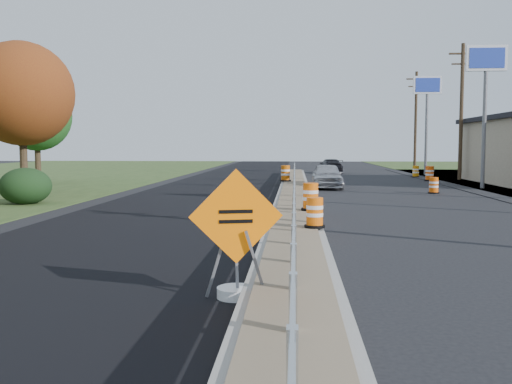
# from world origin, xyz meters

# --- Properties ---
(ground) EXTENTS (140.00, 140.00, 0.00)m
(ground) POSITION_xyz_m (0.00, 0.00, 0.00)
(ground) COLOR black
(ground) RESTS_ON ground
(milled_overlay) EXTENTS (7.20, 120.00, 0.01)m
(milled_overlay) POSITION_xyz_m (-4.40, 10.00, 0.01)
(milled_overlay) COLOR black
(milled_overlay) RESTS_ON ground
(median) EXTENTS (1.60, 55.00, 0.23)m
(median) POSITION_xyz_m (0.00, 8.00, 0.11)
(median) COLOR gray
(median) RESTS_ON ground
(guardrail) EXTENTS (0.10, 46.15, 0.72)m
(guardrail) POSITION_xyz_m (0.00, 9.00, 0.73)
(guardrail) COLOR silver
(guardrail) RESTS_ON median
(pylon_sign_mid) EXTENTS (2.20, 0.30, 7.90)m
(pylon_sign_mid) POSITION_xyz_m (10.50, 16.00, 6.48)
(pylon_sign_mid) COLOR slate
(pylon_sign_mid) RESTS_ON ground
(pylon_sign_north) EXTENTS (2.20, 0.30, 7.90)m
(pylon_sign_north) POSITION_xyz_m (10.50, 30.00, 6.48)
(pylon_sign_north) COLOR slate
(pylon_sign_north) RESTS_ON ground
(utility_pole_nmid) EXTENTS (1.90, 0.26, 9.40)m
(utility_pole_nmid) POSITION_xyz_m (11.50, 24.00, 4.93)
(utility_pole_nmid) COLOR #473523
(utility_pole_nmid) RESTS_ON ground
(utility_pole_north) EXTENTS (1.90, 0.26, 9.40)m
(utility_pole_north) POSITION_xyz_m (11.50, 39.00, 4.93)
(utility_pole_north) COLOR #473523
(utility_pole_north) RESTS_ON ground
(hedge_north) EXTENTS (2.09, 2.09, 1.52)m
(hedge_north) POSITION_xyz_m (-11.00, 6.00, 0.76)
(hedge_north) COLOR black
(hedge_north) RESTS_ON ground
(tree_near_red) EXTENTS (4.95, 4.95, 7.35)m
(tree_near_red) POSITION_xyz_m (-13.00, 10.00, 4.86)
(tree_near_red) COLOR #473523
(tree_near_red) RESTS_ON ground
(tree_near_back) EXTENTS (4.29, 4.29, 6.37)m
(tree_near_back) POSITION_xyz_m (-16.00, 18.00, 4.21)
(tree_near_back) COLOR #473523
(tree_near_back) RESTS_ON ground
(caution_sign) EXTENTS (1.46, 0.62, 2.06)m
(caution_sign) POSITION_xyz_m (-0.90, -7.77, 0.52)
(caution_sign) COLOR white
(caution_sign) RESTS_ON ground
(barrel_median_near) EXTENTS (0.55, 0.55, 0.81)m
(barrel_median_near) POSITION_xyz_m (0.55, -1.44, 0.62)
(barrel_median_near) COLOR black
(barrel_median_near) RESTS_ON median
(barrel_median_mid) EXTENTS (0.63, 0.63, 0.93)m
(barrel_median_mid) POSITION_xyz_m (0.55, 2.59, 0.67)
(barrel_median_mid) COLOR black
(barrel_median_mid) RESTS_ON median
(barrel_median_far) EXTENTS (0.66, 0.66, 0.97)m
(barrel_median_far) POSITION_xyz_m (-0.55, 18.21, 0.70)
(barrel_median_far) COLOR black
(barrel_median_far) RESTS_ON median
(barrel_shoulder_near) EXTENTS (0.56, 0.56, 0.82)m
(barrel_shoulder_near) POSITION_xyz_m (7.00, 12.54, 0.39)
(barrel_shoulder_near) COLOR black
(barrel_shoulder_near) RESTS_ON ground
(barrel_shoulder_mid) EXTENTS (0.69, 0.69, 1.01)m
(barrel_shoulder_mid) POSITION_xyz_m (9.20, 22.92, 0.48)
(barrel_shoulder_mid) COLOR black
(barrel_shoulder_mid) RESTS_ON ground
(barrel_shoulder_far) EXTENTS (0.59, 0.59, 0.87)m
(barrel_shoulder_far) POSITION_xyz_m (9.20, 27.41, 0.42)
(barrel_shoulder_far) COLOR black
(barrel_shoulder_far) RESTS_ON ground
(car_silver) EXTENTS (1.68, 4.14, 1.41)m
(car_silver) POSITION_xyz_m (1.84, 15.76, 0.71)
(car_silver) COLOR #B4B4B9
(car_silver) RESTS_ON ground
(car_dark_far) EXTENTS (2.11, 4.39, 1.23)m
(car_dark_far) POSITION_xyz_m (3.13, 33.62, 0.62)
(car_dark_far) COLOR black
(car_dark_far) RESTS_ON ground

